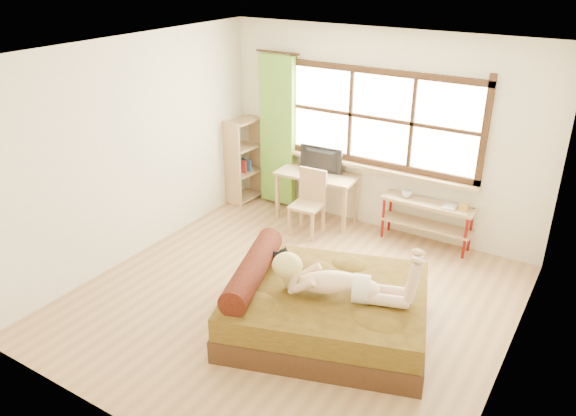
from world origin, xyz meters
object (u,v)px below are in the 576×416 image
Objects in this scene: pipe_shelf at (428,214)px; bookshelf at (244,160)px; chair at (310,198)px; kitten at (272,255)px; bed at (322,307)px; woman at (340,269)px; desk at (317,180)px.

pipe_shelf is 0.93× the size of bookshelf.
kitten is at bearing -75.74° from chair.
bed is 1.71× the size of woman.
chair is at bearing 89.16° from kitten.
bookshelf is at bearing 120.86° from bed.
bookshelf is (-2.89, -0.08, 0.22)m from pipe_shelf.
desk is 1.31× the size of chair.
bed is 0.56m from woman.
chair reaches higher than kitten.
kitten is 2.90m from bookshelf.
woman reaches higher than pipe_shelf.
woman reaches higher than chair.
chair is at bearing -161.89° from pipe_shelf.
kitten reaches higher than pipe_shelf.
pipe_shelf is at bearing 65.01° from bed.
bookshelf is at bearing 113.85° from kitten.
bed is 1.83× the size of bookshelf.
bookshelf reaches higher than chair.
pipe_shelf is at bearing 1.21° from desk.
kitten is 2.43m from pipe_shelf.
pipe_shelf is (1.50, 0.49, -0.06)m from chair.
kitten reaches higher than desk.
woman is 1.15× the size of pipe_shelf.
kitten is 0.23× the size of bookshelf.
pipe_shelf is at bearing 14.98° from chair.
woman reaches higher than bed.
bookshelf reaches higher than bed.
bookshelf is at bearing -178.46° from pipe_shelf.
kitten is at bearing 152.08° from bed.
desk is 1.61m from pipe_shelf.
woman is at bearing -27.98° from kitten.
woman reaches higher than desk.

